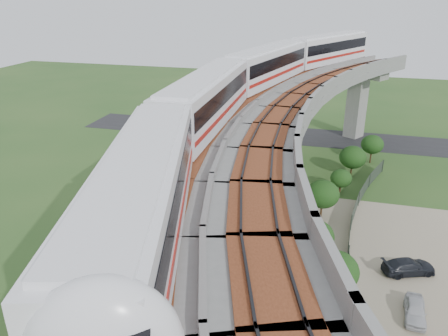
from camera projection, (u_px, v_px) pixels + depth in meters
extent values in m
plane|color=#2A5120|center=(239.00, 246.00, 35.35)|extent=(160.00, 160.00, 0.00)
cube|color=gray|center=(429.00, 290.00, 30.24)|extent=(18.00, 26.00, 0.04)
cube|color=#232326|center=(287.00, 135.00, 62.14)|extent=(60.00, 8.00, 0.03)
cube|color=#99968E|center=(356.00, 107.00, 59.99)|extent=(2.86, 2.93, 8.40)
cube|color=#99968E|center=(360.00, 72.00, 58.16)|extent=(7.21, 5.74, 1.20)
cube|color=#99968E|center=(273.00, 155.00, 42.84)|extent=(2.35, 2.51, 8.40)
cube|color=#99968E|center=(275.00, 107.00, 41.01)|extent=(7.31, 3.58, 1.20)
cube|color=#99968E|center=(214.00, 283.00, 24.22)|extent=(2.35, 2.51, 8.40)
cube|color=#99968E|center=(213.00, 206.00, 22.39)|extent=(7.31, 3.58, 1.20)
cube|color=gray|center=(338.00, 70.00, 53.77)|extent=(16.42, 20.91, 0.80)
cube|color=gray|center=(308.00, 59.00, 56.04)|extent=(8.66, 17.08, 1.00)
cube|color=gray|center=(372.00, 67.00, 50.82)|extent=(8.66, 17.08, 1.00)
cube|color=brown|center=(322.00, 65.00, 54.94)|extent=(10.68, 18.08, 0.12)
cube|color=black|center=(322.00, 64.00, 54.89)|extent=(9.69, 17.59, 0.12)
cube|color=brown|center=(355.00, 69.00, 52.26)|extent=(10.68, 18.08, 0.12)
cube|color=black|center=(355.00, 67.00, 52.21)|extent=(9.69, 17.59, 0.12)
cube|color=gray|center=(271.00, 100.00, 39.52)|extent=(11.77, 20.03, 0.80)
cube|color=gray|center=(227.00, 86.00, 40.77)|extent=(3.22, 18.71, 1.00)
cube|color=gray|center=(319.00, 94.00, 37.59)|extent=(3.22, 18.71, 1.00)
cube|color=brown|center=(248.00, 93.00, 40.16)|extent=(5.44, 19.05, 0.12)
cube|color=black|center=(248.00, 91.00, 40.12)|extent=(4.35, 18.88, 0.12)
cube|color=brown|center=(295.00, 97.00, 38.53)|extent=(5.44, 19.05, 0.12)
cube|color=black|center=(295.00, 96.00, 38.49)|extent=(4.35, 18.88, 0.12)
cube|color=gray|center=(216.00, 178.00, 23.21)|extent=(11.77, 20.03, 0.80)
cube|color=gray|center=(136.00, 160.00, 23.29)|extent=(3.22, 18.71, 1.00)
cube|color=gray|center=(299.00, 166.00, 22.45)|extent=(3.22, 18.71, 1.00)
cube|color=brown|center=(175.00, 169.00, 23.25)|extent=(5.44, 19.05, 0.12)
cube|color=black|center=(175.00, 167.00, 23.21)|extent=(4.35, 18.88, 0.12)
cube|color=brown|center=(258.00, 172.00, 22.82)|extent=(5.44, 19.05, 0.12)
cube|color=black|center=(258.00, 170.00, 22.78)|extent=(4.35, 18.88, 0.12)
cube|color=white|center=(142.00, 201.00, 15.81)|extent=(6.61, 15.18, 3.20)
cube|color=white|center=(139.00, 157.00, 15.17)|extent=(5.89, 14.31, 0.22)
cube|color=black|center=(141.00, 189.00, 15.64)|extent=(6.51, 14.61, 1.15)
cube|color=#B51A12|center=(144.00, 219.00, 16.10)|extent=(6.51, 14.61, 0.30)
cube|color=black|center=(145.00, 235.00, 16.37)|extent=(5.24, 12.79, 0.28)
cube|color=white|center=(207.00, 100.00, 30.10)|extent=(3.00, 15.05, 3.20)
cube|color=white|center=(206.00, 75.00, 29.45)|extent=(2.44, 14.29, 0.22)
cube|color=black|center=(207.00, 93.00, 29.93)|extent=(3.04, 14.45, 1.15)
cube|color=#B51A12|center=(207.00, 110.00, 30.39)|extent=(3.04, 14.45, 0.30)
cube|color=black|center=(207.00, 120.00, 30.66)|extent=(2.15, 12.78, 0.28)
cube|color=white|center=(268.00, 65.00, 43.54)|extent=(6.06, 15.22, 3.20)
cube|color=white|center=(268.00, 48.00, 42.89)|extent=(5.37, 14.37, 0.22)
cube|color=black|center=(268.00, 61.00, 43.36)|extent=(5.98, 14.65, 1.15)
cube|color=#B51A12|center=(267.00, 73.00, 43.82)|extent=(5.98, 14.65, 0.30)
cube|color=black|center=(267.00, 80.00, 44.09)|extent=(4.77, 12.85, 0.28)
cube|color=white|center=(329.00, 49.00, 55.27)|extent=(9.34, 14.54, 3.20)
cube|color=white|center=(330.00, 35.00, 54.62)|extent=(8.52, 13.63, 0.22)
cube|color=black|center=(330.00, 45.00, 55.10)|extent=(9.12, 14.04, 1.15)
cube|color=#B51A12|center=(329.00, 55.00, 55.56)|extent=(9.12, 14.04, 0.30)
cube|color=black|center=(328.00, 61.00, 55.83)|extent=(7.59, 12.18, 0.28)
cylinder|color=#2D382D|center=(383.00, 166.00, 49.39)|extent=(0.08, 0.08, 1.50)
cube|color=#2D382D|center=(376.00, 173.00, 47.53)|extent=(1.69, 4.77, 1.40)
cylinder|color=#2D382D|center=(370.00, 181.00, 45.61)|extent=(0.08, 0.08, 1.50)
cube|color=#2D382D|center=(364.00, 189.00, 43.63)|extent=(1.23, 4.91, 1.40)
cylinder|color=#2D382D|center=(359.00, 199.00, 41.60)|extent=(0.08, 0.08, 1.50)
cube|color=#2D382D|center=(355.00, 210.00, 39.52)|extent=(0.75, 4.99, 1.40)
cylinder|color=#2D382D|center=(352.00, 223.00, 37.40)|extent=(0.08, 0.08, 1.50)
cube|color=#2D382D|center=(349.00, 237.00, 35.24)|extent=(0.27, 5.04, 1.40)
cylinder|color=#2D382D|center=(349.00, 254.00, 33.05)|extent=(0.08, 0.08, 1.50)
cube|color=#2D382D|center=(349.00, 273.00, 30.83)|extent=(0.27, 5.04, 1.40)
cylinder|color=#2D382D|center=(352.00, 295.00, 28.58)|extent=(0.08, 0.08, 1.50)
cube|color=#2D382D|center=(358.00, 322.00, 26.32)|extent=(0.75, 4.99, 1.40)
cylinder|color=#382314|center=(371.00, 157.00, 52.03)|extent=(0.18, 0.18, 1.54)
ellipsoid|color=#113813|center=(372.00, 144.00, 51.44)|extent=(2.62, 2.62, 2.22)
cylinder|color=#382314|center=(351.00, 170.00, 48.66)|extent=(0.18, 0.18, 1.23)
ellipsoid|color=#113813|center=(353.00, 157.00, 48.09)|extent=(2.94, 2.94, 2.50)
cylinder|color=#382314|center=(340.00, 188.00, 44.59)|extent=(0.18, 0.18, 0.90)
ellipsoid|color=#113813|center=(341.00, 178.00, 44.17)|extent=(2.16, 2.16, 1.84)
cylinder|color=#382314|center=(321.00, 211.00, 39.26)|extent=(0.18, 0.18, 1.62)
ellipsoid|color=#113813|center=(323.00, 194.00, 38.61)|extent=(2.93, 2.93, 2.49)
cylinder|color=#382314|center=(314.00, 253.00, 33.51)|extent=(0.18, 0.18, 1.15)
ellipsoid|color=#113813|center=(315.00, 236.00, 32.96)|extent=(2.89, 2.89, 2.46)
cylinder|color=#382314|center=(333.00, 293.00, 28.60)|extent=(0.18, 0.18, 1.72)
ellipsoid|color=#113813|center=(336.00, 271.00, 27.93)|extent=(2.98, 2.98, 2.53)
imported|color=silver|center=(415.00, 310.00, 27.49)|extent=(1.52, 3.26, 1.08)
imported|color=black|center=(409.00, 266.00, 31.78)|extent=(4.17, 2.91, 1.12)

